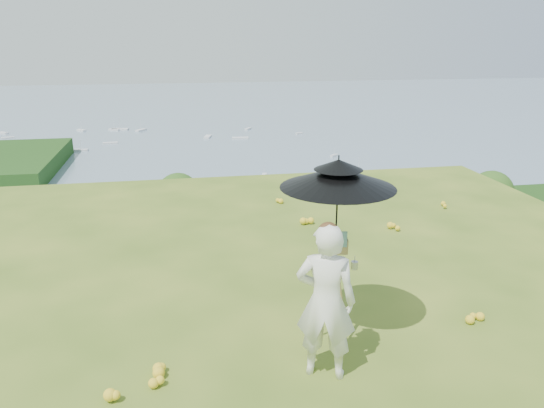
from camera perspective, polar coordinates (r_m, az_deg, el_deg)
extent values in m
plane|color=#42601B|center=(7.44, -1.52, -10.54)|extent=(14.00, 14.00, 0.00)
cube|color=#19380F|center=(52.71, -7.68, -20.72)|extent=(140.00, 56.00, 22.00)
cube|color=#72675B|center=(90.57, -8.92, -8.56)|extent=(170.00, 28.00, 8.00)
plane|color=slate|center=(249.33, -10.29, 8.60)|extent=(700.00, 700.00, 0.00)
imported|color=white|center=(5.64, 5.81, -10.40)|extent=(0.74, 0.62, 1.74)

